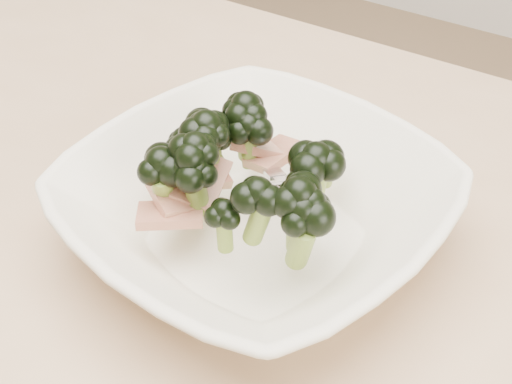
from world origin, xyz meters
TOP-DOWN VIEW (x-y plane):
  - dining_table at (0.00, 0.00)m, footprint 1.20×0.80m
  - broccoli_dish at (0.10, 0.06)m, footprint 0.31×0.31m

SIDE VIEW (x-z plane):
  - dining_table at x=0.00m, z-range 0.28..1.03m
  - broccoli_dish at x=0.10m, z-range 0.74..0.84m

